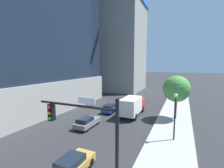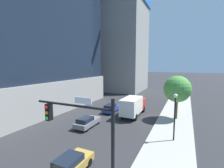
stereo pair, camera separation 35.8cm
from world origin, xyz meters
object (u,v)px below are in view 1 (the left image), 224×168
(car_gold, at_px, (71,166))
(car_gray, at_px, (87,122))
(street_tree, at_px, (176,89))
(car_blue, at_px, (111,108))
(box_truck, at_px, (132,105))
(traffic_light_pole, at_px, (87,132))
(street_lamp, at_px, (175,109))
(construction_building, at_px, (121,40))

(car_gold, relative_size, car_gray, 1.01)
(street_tree, xyz_separation_m, car_blue, (-10.70, -0.61, -4.00))
(car_blue, bearing_deg, box_truck, -5.55)
(traffic_light_pole, relative_size, street_lamp, 1.26)
(box_truck, bearing_deg, construction_building, 114.80)
(traffic_light_pole, distance_m, car_blue, 19.66)
(car_blue, relative_size, car_gold, 1.07)
(street_lamp, distance_m, car_gray, 11.30)
(street_tree, distance_m, car_blue, 11.44)
(traffic_light_pole, relative_size, car_blue, 1.42)
(construction_building, bearing_deg, car_blue, -72.97)
(car_gray, bearing_deg, street_tree, 37.98)
(traffic_light_pole, xyz_separation_m, street_lamp, (4.20, 10.83, -0.98))
(car_blue, relative_size, car_gray, 1.09)
(construction_building, height_order, box_truck, construction_building)
(box_truck, bearing_deg, traffic_light_pole, -81.63)
(street_lamp, xyz_separation_m, car_blue, (-10.93, 7.24, -2.85))
(car_gold, bearing_deg, box_truck, 90.00)
(street_tree, relative_size, car_gray, 1.58)
(car_blue, relative_size, box_truck, 0.64)
(street_tree, distance_m, box_truck, 7.28)
(construction_building, bearing_deg, box_truck, -65.20)
(street_tree, distance_m, car_gold, 18.58)
(construction_building, height_order, traffic_light_pole, construction_building)
(car_gold, bearing_deg, street_tree, 68.76)
(construction_building, distance_m, traffic_light_pole, 47.32)
(construction_building, relative_size, street_lamp, 7.53)
(construction_building, xyz_separation_m, traffic_light_pole, (14.48, -43.38, -12.15))
(street_lamp, bearing_deg, box_truck, 134.85)
(traffic_light_pole, distance_m, box_truck, 18.07)
(street_lamp, height_order, car_gray, street_lamp)
(street_lamp, bearing_deg, car_gray, -177.33)
(car_gold, bearing_deg, car_blue, 104.22)
(car_gray, bearing_deg, street_lamp, 2.67)
(car_blue, height_order, car_gold, car_blue)
(street_tree, relative_size, car_blue, 1.45)
(traffic_light_pole, relative_size, box_truck, 0.91)
(street_lamp, xyz_separation_m, car_gray, (-10.93, -0.51, -2.85))
(construction_building, bearing_deg, street_lamp, -60.15)
(construction_building, xyz_separation_m, car_gray, (7.75, -33.06, -15.98))
(street_lamp, bearing_deg, street_tree, 91.66)
(car_gray, height_order, box_truck, box_truck)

